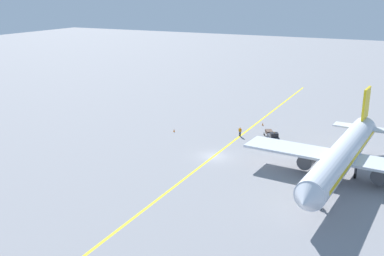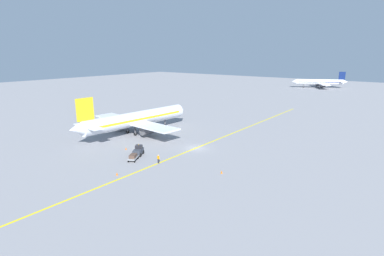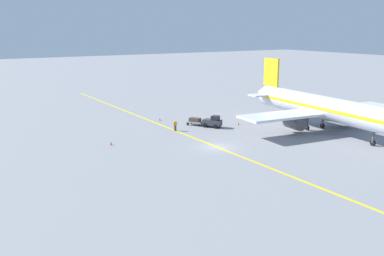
{
  "view_description": "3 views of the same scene",
  "coord_description": "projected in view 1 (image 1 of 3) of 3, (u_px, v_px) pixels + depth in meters",
  "views": [
    {
      "loc": [
        -26.76,
        61.6,
        25.16
      ],
      "look_at": [
        5.35,
        -2.95,
        3.19
      ],
      "focal_mm": 42.0,
      "sensor_mm": 36.0,
      "label": 1
    },
    {
      "loc": [
        36.97,
        -49.66,
        19.93
      ],
      "look_at": [
        -1.07,
        0.01,
        4.34
      ],
      "focal_mm": 28.0,
      "sensor_mm": 36.0,
      "label": 2
    },
    {
      "loc": [
        33.97,
        48.76,
        16.05
      ],
      "look_at": [
        1.76,
        -3.69,
        2.19
      ],
      "focal_mm": 42.0,
      "sensor_mm": 36.0,
      "label": 3
    }
  ],
  "objects": [
    {
      "name": "airplane_at_gate",
      "position": [
        343.0,
        155.0,
        61.5
      ],
      "size": [
        28.32,
        35.55,
        10.6
      ],
      "color": "silver",
      "rests_on": "ground"
    },
    {
      "name": "apron_yellow_centreline",
      "position": [
        214.0,
        156.0,
        71.49
      ],
      "size": [
        1.04,
        120.0,
        0.01
      ],
      "primitive_type": "cube",
      "rotation": [
        0.0,
        0.0,
        -0.01
      ],
      "color": "yellow",
      "rests_on": "ground"
    },
    {
      "name": "ground_crew_worker",
      "position": [
        240.0,
        131.0,
        81.21
      ],
      "size": [
        0.58,
        0.23,
        1.68
      ],
      "color": "#23232D",
      "rests_on": "ground"
    },
    {
      "name": "traffic_cone_near_nose",
      "position": [
        263.0,
        124.0,
        87.9
      ],
      "size": [
        0.32,
        0.32,
        0.55
      ],
      "primitive_type": "cone",
      "color": "orange",
      "rests_on": "ground"
    },
    {
      "name": "baggage_cart_trailing",
      "position": [
        269.0,
        133.0,
        80.8
      ],
      "size": [
        2.51,
        2.95,
        1.24
      ],
      "color": "gray",
      "rests_on": "ground"
    },
    {
      "name": "traffic_cone_mid_apron",
      "position": [
        174.0,
        130.0,
        83.93
      ],
      "size": [
        0.32,
        0.32,
        0.55
      ],
      "primitive_type": "cone",
      "color": "orange",
      "rests_on": "ground"
    },
    {
      "name": "baggage_tug_dark",
      "position": [
        273.0,
        138.0,
        77.61
      ],
      "size": [
        2.84,
        3.35,
        2.11
      ],
      "color": "#333842",
      "rests_on": "ground"
    },
    {
      "name": "ground_plane",
      "position": [
        214.0,
        156.0,
        71.49
      ],
      "size": [
        400.0,
        400.0,
        0.0
      ],
      "primitive_type": "plane",
      "color": "gray"
    },
    {
      "name": "traffic_cone_by_wingtip",
      "position": [
        299.0,
        147.0,
        75.12
      ],
      "size": [
        0.32,
        0.32,
        0.55
      ],
      "primitive_type": "cone",
      "color": "orange",
      "rests_on": "ground"
    }
  ]
}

